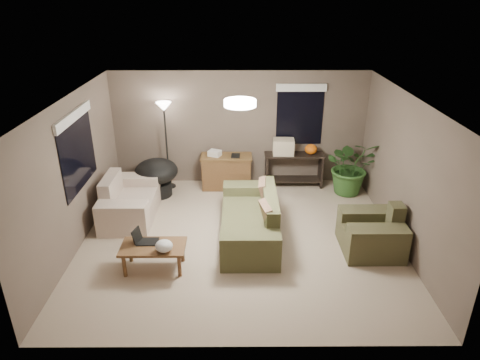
{
  "coord_description": "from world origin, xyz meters",
  "views": [
    {
      "loc": [
        -0.03,
        -6.48,
        4.06
      ],
      "look_at": [
        0.0,
        0.2,
        1.05
      ],
      "focal_mm": 32.0,
      "sensor_mm": 36.0,
      "label": 1
    }
  ],
  "objects_px": {
    "main_sofa": "(251,222)",
    "desk": "(227,172)",
    "houseplant": "(351,172)",
    "console_table": "(294,167)",
    "cat_scratching_post": "(374,229)",
    "loveseat": "(129,203)",
    "coffee_table": "(153,249)",
    "papasan_chair": "(157,175)",
    "armchair": "(372,234)",
    "floor_lamp": "(165,117)"
  },
  "relations": [
    {
      "from": "main_sofa",
      "to": "desk",
      "type": "xyz_separation_m",
      "value": [
        -0.49,
        2.05,
        0.08
      ]
    },
    {
      "from": "main_sofa",
      "to": "houseplant",
      "type": "xyz_separation_m",
      "value": [
        2.16,
        1.78,
        0.19
      ]
    },
    {
      "from": "console_table",
      "to": "cat_scratching_post",
      "type": "bearing_deg",
      "value": -63.36
    },
    {
      "from": "loveseat",
      "to": "coffee_table",
      "type": "xyz_separation_m",
      "value": [
        0.78,
        -1.68,
        0.06
      ]
    },
    {
      "from": "main_sofa",
      "to": "papasan_chair",
      "type": "relative_size",
      "value": 1.86
    },
    {
      "from": "desk",
      "to": "houseplant",
      "type": "height_order",
      "value": "houseplant"
    },
    {
      "from": "main_sofa",
      "to": "armchair",
      "type": "distance_m",
      "value": 2.05
    },
    {
      "from": "console_table",
      "to": "cat_scratching_post",
      "type": "xyz_separation_m",
      "value": [
        1.15,
        -2.28,
        -0.22
      ]
    },
    {
      "from": "loveseat",
      "to": "papasan_chair",
      "type": "relative_size",
      "value": 1.35
    },
    {
      "from": "coffee_table",
      "to": "floor_lamp",
      "type": "distance_m",
      "value": 3.31
    },
    {
      "from": "coffee_table",
      "to": "cat_scratching_post",
      "type": "xyz_separation_m",
      "value": [
        3.7,
        0.82,
        -0.14
      ]
    },
    {
      "from": "papasan_chair",
      "to": "floor_lamp",
      "type": "relative_size",
      "value": 0.62
    },
    {
      "from": "houseplant",
      "to": "cat_scratching_post",
      "type": "xyz_separation_m",
      "value": [
        -0.02,
        -1.91,
        -0.27
      ]
    },
    {
      "from": "armchair",
      "to": "floor_lamp",
      "type": "distance_m",
      "value": 4.73
    },
    {
      "from": "loveseat",
      "to": "armchair",
      "type": "bearing_deg",
      "value": -14.91
    },
    {
      "from": "desk",
      "to": "floor_lamp",
      "type": "relative_size",
      "value": 0.58
    },
    {
      "from": "papasan_chair",
      "to": "coffee_table",
      "type": "bearing_deg",
      "value": -81.49
    },
    {
      "from": "armchair",
      "to": "console_table",
      "type": "distance_m",
      "value": 2.77
    },
    {
      "from": "armchair",
      "to": "houseplant",
      "type": "height_order",
      "value": "houseplant"
    },
    {
      "from": "coffee_table",
      "to": "desk",
      "type": "relative_size",
      "value": 0.91
    },
    {
      "from": "coffee_table",
      "to": "floor_lamp",
      "type": "bearing_deg",
      "value": 93.99
    },
    {
      "from": "desk",
      "to": "houseplant",
      "type": "distance_m",
      "value": 2.67
    },
    {
      "from": "armchair",
      "to": "floor_lamp",
      "type": "height_order",
      "value": "floor_lamp"
    },
    {
      "from": "console_table",
      "to": "cat_scratching_post",
      "type": "distance_m",
      "value": 2.57
    },
    {
      "from": "papasan_chair",
      "to": "floor_lamp",
      "type": "height_order",
      "value": "floor_lamp"
    },
    {
      "from": "armchair",
      "to": "cat_scratching_post",
      "type": "distance_m",
      "value": 0.34
    },
    {
      "from": "console_table",
      "to": "floor_lamp",
      "type": "distance_m",
      "value": 3.0
    },
    {
      "from": "main_sofa",
      "to": "desk",
      "type": "distance_m",
      "value": 2.11
    },
    {
      "from": "desk",
      "to": "loveseat",
      "type": "bearing_deg",
      "value": -144.27
    },
    {
      "from": "loveseat",
      "to": "floor_lamp",
      "type": "distance_m",
      "value": 1.97
    },
    {
      "from": "papasan_chair",
      "to": "cat_scratching_post",
      "type": "height_order",
      "value": "papasan_chair"
    },
    {
      "from": "desk",
      "to": "console_table",
      "type": "distance_m",
      "value": 1.49
    },
    {
      "from": "coffee_table",
      "to": "armchair",
      "type": "bearing_deg",
      "value": 8.44
    },
    {
      "from": "houseplant",
      "to": "papasan_chair",
      "type": "bearing_deg",
      "value": -178.76
    },
    {
      "from": "floor_lamp",
      "to": "armchair",
      "type": "bearing_deg",
      "value": -33.85
    },
    {
      "from": "console_table",
      "to": "papasan_chair",
      "type": "bearing_deg",
      "value": -171.04
    },
    {
      "from": "floor_lamp",
      "to": "cat_scratching_post",
      "type": "xyz_separation_m",
      "value": [
        3.91,
        -2.23,
        -1.38
      ]
    },
    {
      "from": "coffee_table",
      "to": "console_table",
      "type": "xyz_separation_m",
      "value": [
        2.55,
        3.11,
        0.08
      ]
    },
    {
      "from": "console_table",
      "to": "floor_lamp",
      "type": "bearing_deg",
      "value": -178.97
    },
    {
      "from": "armchair",
      "to": "loveseat",
      "type": "bearing_deg",
      "value": 165.09
    },
    {
      "from": "armchair",
      "to": "cat_scratching_post",
      "type": "bearing_deg",
      "value": 64.99
    },
    {
      "from": "console_table",
      "to": "papasan_chair",
      "type": "relative_size",
      "value": 1.1
    },
    {
      "from": "armchair",
      "to": "console_table",
      "type": "xyz_separation_m",
      "value": [
        -1.01,
        2.58,
        0.14
      ]
    },
    {
      "from": "main_sofa",
      "to": "armchair",
      "type": "xyz_separation_m",
      "value": [
        2.01,
        -0.43,
        0.0
      ]
    },
    {
      "from": "loveseat",
      "to": "console_table",
      "type": "distance_m",
      "value": 3.62
    },
    {
      "from": "houseplant",
      "to": "desk",
      "type": "bearing_deg",
      "value": 174.03
    },
    {
      "from": "floor_lamp",
      "to": "console_table",
      "type": "bearing_deg",
      "value": 1.03
    },
    {
      "from": "loveseat",
      "to": "console_table",
      "type": "xyz_separation_m",
      "value": [
        3.33,
        1.42,
        0.14
      ]
    },
    {
      "from": "main_sofa",
      "to": "papasan_chair",
      "type": "xyz_separation_m",
      "value": [
        -1.95,
        1.69,
        0.17
      ]
    },
    {
      "from": "desk",
      "to": "papasan_chair",
      "type": "bearing_deg",
      "value": -165.94
    }
  ]
}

